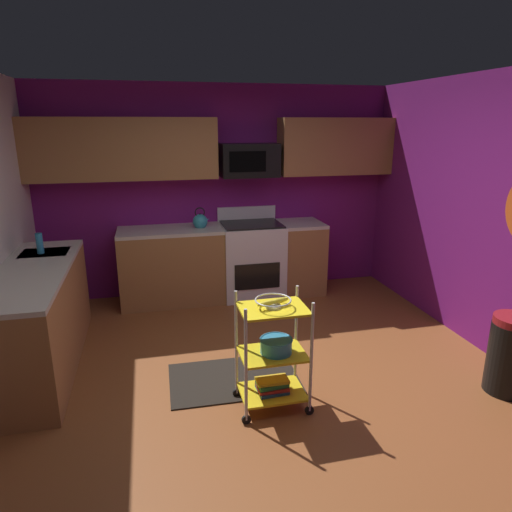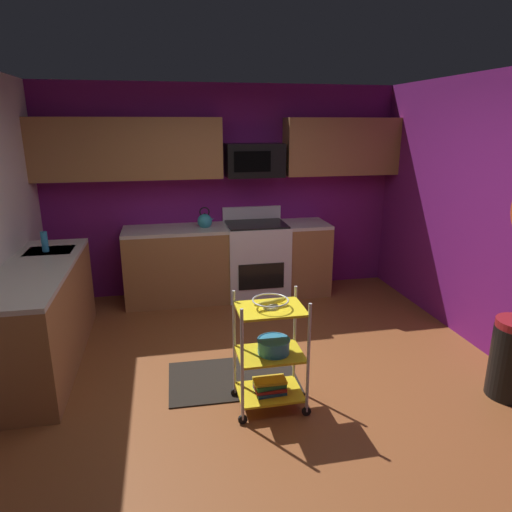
% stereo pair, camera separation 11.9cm
% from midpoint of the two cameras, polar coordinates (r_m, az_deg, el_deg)
% --- Properties ---
extents(floor, '(4.40, 4.80, 0.04)m').
position_cam_midpoint_polar(floor, '(4.04, 2.02, -15.97)').
color(floor, brown).
rests_on(floor, ground).
extents(wall_back, '(4.52, 0.06, 2.60)m').
position_cam_midpoint_polar(wall_back, '(5.86, -3.44, 8.08)').
color(wall_back, '#751970').
rests_on(wall_back, ground).
extents(counter_run, '(3.47, 2.62, 0.92)m').
position_cam_midpoint_polar(counter_run, '(5.12, -11.31, -3.10)').
color(counter_run, '#9E6B3D').
rests_on(counter_run, ground).
extents(oven_range, '(0.76, 0.65, 1.10)m').
position_cam_midpoint_polar(oven_range, '(5.79, 0.59, -0.34)').
color(oven_range, white).
rests_on(oven_range, ground).
extents(upper_cabinets, '(4.40, 0.33, 0.70)m').
position_cam_midpoint_polar(upper_cabinets, '(5.61, -4.06, 13.34)').
color(upper_cabinets, '#9E6B3D').
extents(microwave, '(0.70, 0.39, 0.40)m').
position_cam_midpoint_polar(microwave, '(5.66, 0.40, 11.89)').
color(microwave, black).
extents(rolling_cart, '(0.56, 0.38, 0.91)m').
position_cam_midpoint_polar(rolling_cart, '(3.54, 2.75, -12.14)').
color(rolling_cart, silver).
rests_on(rolling_cart, ground).
extents(fruit_bowl, '(0.27, 0.27, 0.07)m').
position_cam_midpoint_polar(fruit_bowl, '(3.36, 2.84, -5.75)').
color(fruit_bowl, silver).
rests_on(fruit_bowl, rolling_cart).
extents(mixing_bowl_large, '(0.25, 0.25, 0.11)m').
position_cam_midpoint_polar(mixing_bowl_large, '(3.51, 3.20, -11.12)').
color(mixing_bowl_large, '#338CBF').
rests_on(mixing_bowl_large, rolling_cart).
extents(book_stack, '(0.25, 0.20, 0.10)m').
position_cam_midpoint_polar(book_stack, '(3.68, 2.69, -15.89)').
color(book_stack, '#1E4C8C').
rests_on(book_stack, rolling_cart).
extents(kettle, '(0.21, 0.18, 0.26)m').
position_cam_midpoint_polar(kettle, '(5.56, -5.80, 4.40)').
color(kettle, teal).
rests_on(kettle, counter_run).
extents(dish_soap_bottle, '(0.06, 0.06, 0.20)m').
position_cam_midpoint_polar(dish_soap_bottle, '(4.89, -24.31, 1.65)').
color(dish_soap_bottle, '#2D8CBF').
rests_on(dish_soap_bottle, counter_run).
extents(floor_rug, '(1.12, 0.73, 0.01)m').
position_cam_midpoint_polar(floor_rug, '(4.10, -2.02, -15.03)').
color(floor_rug, black).
rests_on(floor_rug, ground).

